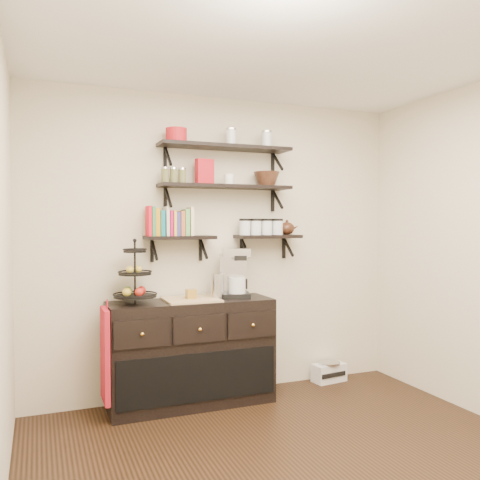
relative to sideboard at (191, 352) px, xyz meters
name	(u,v)px	position (x,y,z in m)	size (l,w,h in m)	color
floor	(318,480)	(0.35, -1.51, -0.45)	(3.50, 3.50, 0.00)	black
ceiling	(320,30)	(0.35, -1.51, 2.25)	(3.50, 3.50, 0.02)	white
back_wall	(221,246)	(0.35, 0.24, 0.90)	(3.50, 0.02, 2.70)	beige
shelf_top	(226,148)	(0.35, 0.10, 1.78)	(1.20, 0.27, 0.23)	black
shelf_mid	(226,187)	(0.35, 0.10, 1.43)	(1.20, 0.27, 0.23)	black
shelf_low_left	(180,238)	(-0.07, 0.12, 0.98)	(0.60, 0.25, 0.23)	black
shelf_low_right	(268,237)	(0.77, 0.12, 0.98)	(0.60, 0.25, 0.23)	black
cookbooks	(172,222)	(-0.13, 0.12, 1.11)	(0.40, 0.15, 0.26)	red
glass_canisters	(261,228)	(0.71, 0.12, 1.06)	(0.43, 0.10, 0.13)	silver
sideboard	(191,352)	(0.00, 0.00, 0.00)	(1.40, 0.50, 0.92)	black
fruit_stand	(135,282)	(-0.47, 0.00, 0.62)	(0.35, 0.35, 0.51)	black
candle	(191,294)	(0.00, 0.00, 0.50)	(0.08, 0.08, 0.08)	olive
coffee_maker	(235,274)	(0.41, 0.03, 0.66)	(0.29, 0.29, 0.44)	black
thermal_carafe	(217,287)	(0.23, -0.02, 0.56)	(0.11, 0.11, 0.22)	silver
apron	(105,355)	(-0.73, -0.10, 0.07)	(0.04, 0.31, 0.73)	#AA1224
radio	(329,372)	(1.44, 0.11, -0.36)	(0.35, 0.24, 0.20)	silver
recipe_box	(205,172)	(0.16, 0.10, 1.56)	(0.16, 0.06, 0.22)	#AF141D
walnut_bowl	(267,179)	(0.75, 0.10, 1.51)	(0.24, 0.24, 0.13)	black
ramekins	(229,180)	(0.38, 0.10, 1.50)	(0.09, 0.09, 0.10)	white
teapot	(287,227)	(0.97, 0.12, 1.07)	(0.19, 0.14, 0.14)	#341B0F
red_pot	(176,135)	(-0.10, 0.10, 1.86)	(0.18, 0.18, 0.12)	#AF141D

